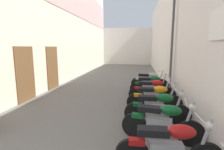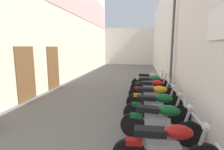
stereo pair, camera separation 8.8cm
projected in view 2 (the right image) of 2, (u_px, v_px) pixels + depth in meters
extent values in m
plane|color=#66635E|center=(111.00, 87.00, 9.43)|extent=(37.08, 37.08, 0.00)
cube|color=beige|center=(69.00, 20.00, 11.27)|extent=(0.40, 21.08, 7.81)
cube|color=brown|center=(26.00, 74.00, 6.89)|extent=(0.06, 1.10, 2.20)
cube|color=brown|center=(53.00, 68.00, 9.03)|extent=(0.06, 1.10, 2.20)
cube|color=silver|center=(169.00, 33.00, 10.36)|extent=(0.40, 21.08, 6.05)
cube|color=white|center=(218.00, 23.00, 3.13)|extent=(0.04, 0.90, 0.60)
cube|color=silver|center=(129.00, 46.00, 22.24)|extent=(9.00, 2.00, 4.52)
ellipsoid|color=#AD1414|center=(178.00, 132.00, 2.83)|extent=(0.49, 0.28, 0.24)
cube|color=black|center=(150.00, 132.00, 2.88)|extent=(0.53, 0.25, 0.12)
cylinder|color=#9E9EA3|center=(201.00, 141.00, 2.80)|extent=(0.25, 0.07, 0.77)
cylinder|color=#9E9EA3|center=(199.00, 120.00, 2.75)|extent=(0.07, 0.58, 0.04)
sphere|color=silver|center=(206.00, 127.00, 2.76)|extent=(0.14, 0.14, 0.14)
cube|color=#AD1414|center=(134.00, 142.00, 2.94)|extent=(0.29, 0.15, 0.10)
cylinder|color=black|center=(189.00, 134.00, 3.71)|extent=(0.60, 0.18, 0.60)
cylinder|color=black|center=(133.00, 125.00, 4.13)|extent=(0.60, 0.18, 0.60)
cube|color=#9E9EA3|center=(157.00, 124.00, 3.92)|extent=(0.59, 0.29, 0.28)
ellipsoid|color=#0F5123|center=(169.00, 111.00, 3.78)|extent=(0.52, 0.34, 0.24)
cube|color=black|center=(148.00, 109.00, 3.94)|extent=(0.55, 0.31, 0.12)
cylinder|color=#9E9EA3|center=(187.00, 118.00, 3.68)|extent=(0.25, 0.10, 0.77)
cylinder|color=#9E9EA3|center=(184.00, 103.00, 3.65)|extent=(0.13, 0.58, 0.04)
sphere|color=silver|center=(190.00, 108.00, 3.62)|extent=(0.14, 0.14, 0.14)
cube|color=#0F5123|center=(136.00, 116.00, 4.06)|extent=(0.30, 0.19, 0.10)
cylinder|color=black|center=(179.00, 116.00, 4.72)|extent=(0.60, 0.09, 0.60)
cylinder|color=black|center=(134.00, 113.00, 4.91)|extent=(0.60, 0.09, 0.60)
cube|color=#9E9EA3|center=(154.00, 110.00, 4.80)|extent=(0.56, 0.21, 0.28)
ellipsoid|color=#0F5123|center=(164.00, 98.00, 4.71)|extent=(0.48, 0.27, 0.24)
cube|color=black|center=(147.00, 98.00, 4.78)|extent=(0.52, 0.23, 0.12)
cylinder|color=#9E9EA3|center=(177.00, 103.00, 4.67)|extent=(0.25, 0.06, 0.77)
cylinder|color=#9E9EA3|center=(176.00, 91.00, 4.63)|extent=(0.04, 0.58, 0.04)
sphere|color=silver|center=(180.00, 95.00, 4.62)|extent=(0.14, 0.14, 0.14)
cube|color=#0F5123|center=(137.00, 104.00, 4.86)|extent=(0.28, 0.14, 0.10)
cylinder|color=black|center=(173.00, 104.00, 5.68)|extent=(0.60, 0.09, 0.60)
cylinder|color=black|center=(135.00, 102.00, 5.85)|extent=(0.60, 0.09, 0.60)
cube|color=#9E9EA3|center=(152.00, 100.00, 5.75)|extent=(0.56, 0.21, 0.28)
ellipsoid|color=orange|center=(160.00, 90.00, 5.66)|extent=(0.49, 0.27, 0.24)
cube|color=black|center=(146.00, 90.00, 5.73)|extent=(0.53, 0.23, 0.12)
cylinder|color=#9E9EA3|center=(171.00, 94.00, 5.63)|extent=(0.25, 0.07, 0.77)
cylinder|color=#9E9EA3|center=(170.00, 83.00, 5.58)|extent=(0.05, 0.58, 0.04)
sphere|color=silver|center=(173.00, 86.00, 5.58)|extent=(0.14, 0.14, 0.14)
cube|color=orange|center=(138.00, 95.00, 5.80)|extent=(0.28, 0.15, 0.10)
cylinder|color=black|center=(168.00, 95.00, 6.68)|extent=(0.60, 0.09, 0.60)
cylinder|color=black|center=(136.00, 94.00, 6.87)|extent=(0.60, 0.09, 0.60)
cube|color=#9E9EA3|center=(151.00, 92.00, 6.76)|extent=(0.56, 0.21, 0.28)
ellipsoid|color=#AD1414|center=(157.00, 83.00, 6.67)|extent=(0.48, 0.27, 0.24)
cube|color=black|center=(145.00, 83.00, 6.74)|extent=(0.52, 0.23, 0.12)
cylinder|color=#9E9EA3|center=(167.00, 87.00, 6.64)|extent=(0.25, 0.06, 0.77)
cylinder|color=#9E9EA3|center=(165.00, 78.00, 6.59)|extent=(0.05, 0.58, 0.04)
sphere|color=silver|center=(168.00, 80.00, 6.59)|extent=(0.14, 0.14, 0.14)
cube|color=#AD1414|center=(138.00, 88.00, 6.81)|extent=(0.28, 0.14, 0.10)
cylinder|color=black|center=(165.00, 90.00, 7.62)|extent=(0.60, 0.12, 0.60)
cylinder|color=black|center=(137.00, 89.00, 7.74)|extent=(0.60, 0.12, 0.60)
cube|color=#9E9EA3|center=(150.00, 87.00, 7.67)|extent=(0.57, 0.24, 0.28)
ellipsoid|color=#0F5123|center=(155.00, 79.00, 7.59)|extent=(0.50, 0.29, 0.24)
cube|color=black|center=(145.00, 79.00, 7.63)|extent=(0.53, 0.26, 0.12)
cylinder|color=#9E9EA3|center=(164.00, 82.00, 7.57)|extent=(0.25, 0.08, 0.77)
cylinder|color=#9E9EA3|center=(162.00, 74.00, 7.52)|extent=(0.08, 0.58, 0.04)
sphere|color=silver|center=(165.00, 76.00, 7.53)|extent=(0.14, 0.14, 0.14)
cube|color=#0F5123|center=(139.00, 83.00, 7.69)|extent=(0.29, 0.16, 0.10)
cylinder|color=black|center=(162.00, 85.00, 8.51)|extent=(0.61, 0.15, 0.60)
cylinder|color=black|center=(137.00, 84.00, 8.86)|extent=(0.61, 0.15, 0.60)
cube|color=#9E9EA3|center=(149.00, 82.00, 8.68)|extent=(0.58, 0.26, 0.28)
ellipsoid|color=#B7B7BC|center=(154.00, 75.00, 8.56)|extent=(0.51, 0.31, 0.24)
cube|color=black|center=(144.00, 75.00, 8.69)|extent=(0.54, 0.28, 0.12)
cylinder|color=#9E9EA3|center=(161.00, 78.00, 8.48)|extent=(0.25, 0.09, 0.77)
cylinder|color=#9E9EA3|center=(160.00, 71.00, 8.44)|extent=(0.10, 0.58, 0.04)
sphere|color=silver|center=(163.00, 73.00, 8.42)|extent=(0.14, 0.14, 0.14)
cube|color=#B7B7BC|center=(139.00, 79.00, 8.79)|extent=(0.29, 0.17, 0.10)
cylinder|color=#47474C|center=(172.00, 40.00, 7.06)|extent=(0.10, 0.10, 4.89)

